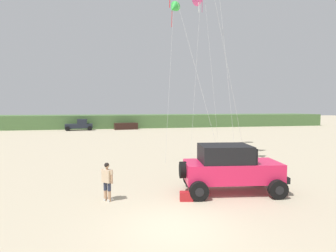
# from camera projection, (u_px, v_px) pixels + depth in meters

# --- Properties ---
(ground_plane) EXTENTS (220.00, 220.00, 0.00)m
(ground_plane) POSITION_uv_depth(u_px,v_px,m) (176.00, 227.00, 8.80)
(ground_plane) COLOR #C1B293
(dune_ridge) EXTENTS (90.00, 8.45, 2.54)m
(dune_ridge) POSITION_uv_depth(u_px,v_px,m) (116.00, 121.00, 53.60)
(dune_ridge) COLOR #4C703D
(dune_ridge) RESTS_ON ground_plane
(jeep) EXTENTS (4.98, 2.93, 2.26)m
(jeep) POSITION_uv_depth(u_px,v_px,m) (230.00, 167.00, 12.31)
(jeep) COLOR #EA2151
(jeep) RESTS_ON ground_plane
(person_watching) EXTENTS (0.50, 0.47, 1.67)m
(person_watching) POSITION_uv_depth(u_px,v_px,m) (107.00, 180.00, 11.17)
(person_watching) COLOR tan
(person_watching) RESTS_ON ground_plane
(cooler_box) EXTENTS (0.62, 0.46, 0.38)m
(cooler_box) POSITION_uv_depth(u_px,v_px,m) (186.00, 196.00, 11.27)
(cooler_box) COLOR #B21E23
(cooler_box) RESTS_ON ground_plane
(distant_pickup) EXTENTS (4.71, 2.63, 1.98)m
(distant_pickup) POSITION_uv_depth(u_px,v_px,m) (80.00, 125.00, 46.46)
(distant_pickup) COLOR #1E232D
(distant_pickup) RESTS_ON ground_plane
(distant_sedan) EXTENTS (4.40, 2.29, 1.20)m
(distant_sedan) POSITION_uv_depth(u_px,v_px,m) (126.00, 126.00, 48.39)
(distant_sedan) COLOR black
(distant_sedan) RESTS_ON ground_plane
(kite_pink_ribbon) EXTENTS (2.68, 6.39, 13.65)m
(kite_pink_ribbon) POSITION_uv_depth(u_px,v_px,m) (173.00, 8.00, 23.68)
(kite_pink_ribbon) COLOR green
(kite_pink_ribbon) RESTS_ON ground_plane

